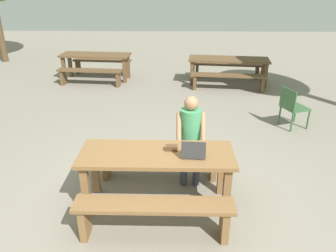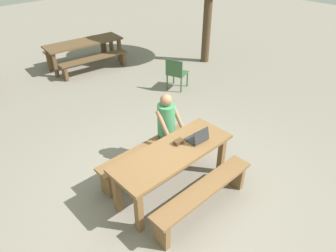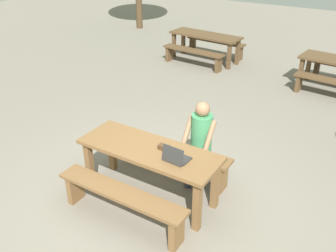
{
  "view_description": "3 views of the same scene",
  "coord_description": "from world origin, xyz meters",
  "px_view_note": "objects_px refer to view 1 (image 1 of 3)",
  "views": [
    {
      "loc": [
        0.22,
        -3.52,
        2.74
      ],
      "look_at": [
        0.14,
        0.25,
        1.01
      ],
      "focal_mm": 35.02,
      "sensor_mm": 36.0,
      "label": 1
    },
    {
      "loc": [
        -2.48,
        -2.53,
        3.52
      ],
      "look_at": [
        0.14,
        0.25,
        1.01
      ],
      "focal_mm": 33.2,
      "sensor_mm": 36.0,
      "label": 2
    },
    {
      "loc": [
        2.4,
        -3.4,
        3.3
      ],
      "look_at": [
        0.14,
        0.25,
        1.01
      ],
      "focal_mm": 40.11,
      "sensor_mm": 36.0,
      "label": 3
    }
  ],
  "objects_px": {
    "picnic_table_front": "(157,161)",
    "plastic_chair": "(292,107)",
    "laptop": "(193,152)",
    "small_pouch": "(172,148)",
    "person_seated": "(191,133)",
    "picnic_table_mid": "(96,58)",
    "picnic_table_rear": "(229,62)"
  },
  "relations": [
    {
      "from": "picnic_table_mid",
      "to": "picnic_table_rear",
      "type": "bearing_deg",
      "value": -0.47
    },
    {
      "from": "plastic_chair",
      "to": "picnic_table_mid",
      "type": "height_order",
      "value": "plastic_chair"
    },
    {
      "from": "plastic_chair",
      "to": "picnic_table_rear",
      "type": "relative_size",
      "value": 0.36
    },
    {
      "from": "picnic_table_front",
      "to": "small_pouch",
      "type": "distance_m",
      "value": 0.25
    },
    {
      "from": "laptop",
      "to": "small_pouch",
      "type": "bearing_deg",
      "value": -25.39
    },
    {
      "from": "laptop",
      "to": "plastic_chair",
      "type": "distance_m",
      "value": 3.29
    },
    {
      "from": "person_seated",
      "to": "picnic_table_rear",
      "type": "bearing_deg",
      "value": 75.6
    },
    {
      "from": "person_seated",
      "to": "picnic_table_mid",
      "type": "bearing_deg",
      "value": 116.03
    },
    {
      "from": "plastic_chair",
      "to": "picnic_table_rear",
      "type": "height_order",
      "value": "plastic_chair"
    },
    {
      "from": "picnic_table_front",
      "to": "plastic_chair",
      "type": "bearing_deg",
      "value": 44.68
    },
    {
      "from": "picnic_table_front",
      "to": "picnic_table_mid",
      "type": "xyz_separation_m",
      "value": [
        -2.06,
        5.7,
        -0.02
      ]
    },
    {
      "from": "picnic_table_front",
      "to": "plastic_chair",
      "type": "xyz_separation_m",
      "value": [
        2.5,
        2.48,
        -0.21
      ]
    },
    {
      "from": "picnic_table_rear",
      "to": "laptop",
      "type": "bearing_deg",
      "value": -96.63
    },
    {
      "from": "picnic_table_rear",
      "to": "picnic_table_front",
      "type": "bearing_deg",
      "value": -101.26
    },
    {
      "from": "picnic_table_front",
      "to": "plastic_chair",
      "type": "height_order",
      "value": "plastic_chair"
    },
    {
      "from": "picnic_table_mid",
      "to": "picnic_table_rear",
      "type": "height_order",
      "value": "picnic_table_mid"
    },
    {
      "from": "person_seated",
      "to": "picnic_table_front",
      "type": "bearing_deg",
      "value": -127.32
    },
    {
      "from": "picnic_table_front",
      "to": "small_pouch",
      "type": "bearing_deg",
      "value": 21.96
    },
    {
      "from": "laptop",
      "to": "picnic_table_rear",
      "type": "bearing_deg",
      "value": -99.33
    },
    {
      "from": "small_pouch",
      "to": "picnic_table_mid",
      "type": "height_order",
      "value": "small_pouch"
    },
    {
      "from": "picnic_table_mid",
      "to": "small_pouch",
      "type": "bearing_deg",
      "value": -63.55
    },
    {
      "from": "laptop",
      "to": "person_seated",
      "type": "bearing_deg",
      "value": -86.1
    },
    {
      "from": "plastic_chair",
      "to": "small_pouch",
      "type": "bearing_deg",
      "value": 115.57
    },
    {
      "from": "laptop",
      "to": "picnic_table_front",
      "type": "bearing_deg",
      "value": -5.63
    },
    {
      "from": "picnic_table_front",
      "to": "person_seated",
      "type": "bearing_deg",
      "value": 52.68
    },
    {
      "from": "small_pouch",
      "to": "picnic_table_rear",
      "type": "height_order",
      "value": "small_pouch"
    },
    {
      "from": "person_seated",
      "to": "plastic_chair",
      "type": "relative_size",
      "value": 1.59
    },
    {
      "from": "laptop",
      "to": "small_pouch",
      "type": "relative_size",
      "value": 2.03
    },
    {
      "from": "picnic_table_mid",
      "to": "person_seated",
      "type": "bearing_deg",
      "value": -59.24
    },
    {
      "from": "small_pouch",
      "to": "person_seated",
      "type": "relative_size",
      "value": 0.12
    },
    {
      "from": "laptop",
      "to": "picnic_table_mid",
      "type": "xyz_separation_m",
      "value": [
        -2.51,
        5.77,
        -0.2
      ]
    },
    {
      "from": "small_pouch",
      "to": "picnic_table_front",
      "type": "bearing_deg",
      "value": -158.04
    }
  ]
}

